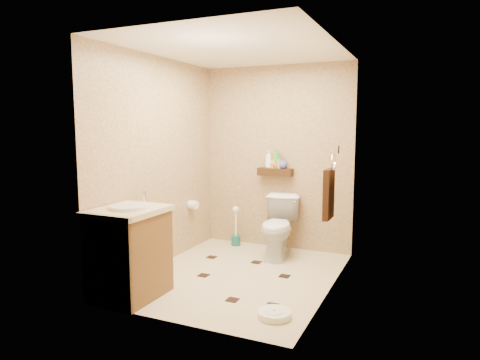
% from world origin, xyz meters
% --- Properties ---
extents(ground, '(2.50, 2.50, 0.00)m').
position_xyz_m(ground, '(0.00, 0.00, 0.00)').
color(ground, beige).
rests_on(ground, ground).
extents(wall_back, '(2.00, 0.04, 2.40)m').
position_xyz_m(wall_back, '(0.00, 1.25, 1.20)').
color(wall_back, tan).
rests_on(wall_back, ground).
extents(wall_front, '(2.00, 0.04, 2.40)m').
position_xyz_m(wall_front, '(0.00, -1.25, 1.20)').
color(wall_front, tan).
rests_on(wall_front, ground).
extents(wall_left, '(0.04, 2.50, 2.40)m').
position_xyz_m(wall_left, '(-1.00, 0.00, 1.20)').
color(wall_left, tan).
rests_on(wall_left, ground).
extents(wall_right, '(0.04, 2.50, 2.40)m').
position_xyz_m(wall_right, '(1.00, 0.00, 1.20)').
color(wall_right, tan).
rests_on(wall_right, ground).
extents(ceiling, '(2.00, 2.50, 0.02)m').
position_xyz_m(ceiling, '(0.00, 0.00, 2.40)').
color(ceiling, white).
rests_on(ceiling, wall_back).
extents(wall_shelf, '(0.46, 0.14, 0.10)m').
position_xyz_m(wall_shelf, '(0.00, 1.17, 1.02)').
color(wall_shelf, '#331D0D').
rests_on(wall_shelf, wall_back).
extents(floor_accents, '(1.28, 1.23, 0.01)m').
position_xyz_m(floor_accents, '(0.07, -0.05, 0.00)').
color(floor_accents, black).
rests_on(floor_accents, ground).
extents(toilet, '(0.51, 0.78, 0.75)m').
position_xyz_m(toilet, '(0.17, 0.83, 0.37)').
color(toilet, white).
rests_on(toilet, ground).
extents(vanity, '(0.58, 0.70, 0.99)m').
position_xyz_m(vanity, '(-0.70, -0.95, 0.44)').
color(vanity, brown).
rests_on(vanity, ground).
extents(bathroom_scale, '(0.32, 0.32, 0.06)m').
position_xyz_m(bathroom_scale, '(0.70, -0.81, 0.03)').
color(bathroom_scale, white).
rests_on(bathroom_scale, ground).
extents(toilet_brush, '(0.12, 0.12, 0.54)m').
position_xyz_m(toilet_brush, '(-0.52, 1.07, 0.19)').
color(toilet_brush, '#175C59').
rests_on(toilet_brush, ground).
extents(towel_ring, '(0.12, 0.30, 0.76)m').
position_xyz_m(towel_ring, '(0.91, 0.25, 0.95)').
color(towel_ring, silver).
rests_on(towel_ring, wall_right).
extents(toilet_paper, '(0.12, 0.11, 0.12)m').
position_xyz_m(toilet_paper, '(-0.94, 0.65, 0.60)').
color(toilet_paper, white).
rests_on(toilet_paper, wall_left).
extents(bottle_a, '(0.11, 0.11, 0.23)m').
position_xyz_m(bottle_a, '(-0.09, 1.17, 1.19)').
color(bottle_a, white).
rests_on(bottle_a, wall_shelf).
extents(bottle_b, '(0.10, 0.10, 0.16)m').
position_xyz_m(bottle_b, '(-0.02, 1.17, 1.15)').
color(bottle_b, yellow).
rests_on(bottle_b, wall_shelf).
extents(bottle_c, '(0.13, 0.13, 0.14)m').
position_xyz_m(bottle_c, '(-0.01, 1.17, 1.14)').
color(bottle_c, '#F7341D').
rests_on(bottle_c, wall_shelf).
extents(bottle_d, '(0.10, 0.10, 0.25)m').
position_xyz_m(bottle_d, '(0.02, 1.17, 1.19)').
color(bottle_d, green).
rests_on(bottle_d, wall_shelf).
extents(bottle_e, '(0.10, 0.11, 0.17)m').
position_xyz_m(bottle_e, '(0.06, 1.17, 1.16)').
color(bottle_e, '#DA8248').
rests_on(bottle_e, wall_shelf).
extents(bottle_f, '(0.16, 0.16, 0.14)m').
position_xyz_m(bottle_f, '(0.11, 1.17, 1.14)').
color(bottle_f, '#474DB3').
rests_on(bottle_f, wall_shelf).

